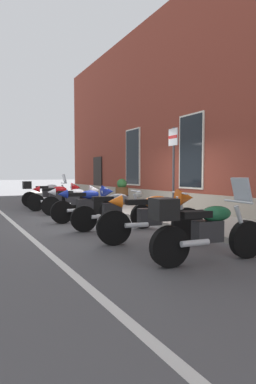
% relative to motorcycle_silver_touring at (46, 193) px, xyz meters
% --- Properties ---
extents(ground_plane, '(140.00, 140.00, 0.00)m').
position_rel_motorcycle_silver_touring_xyz_m(ground_plane, '(4.63, 1.32, -0.56)').
color(ground_plane, '#4C4C4F').
extents(sidewalk, '(29.59, 2.42, 0.12)m').
position_rel_motorcycle_silver_touring_xyz_m(sidewalk, '(4.63, 2.53, -0.50)').
color(sidewalk, gray).
rests_on(sidewalk, ground_plane).
extents(lane_stripe, '(29.59, 0.12, 0.01)m').
position_rel_motorcycle_silver_touring_xyz_m(lane_stripe, '(4.63, -1.88, -0.55)').
color(lane_stripe, silver).
rests_on(lane_stripe, ground_plane).
extents(brick_pub_facade, '(23.59, 5.77, 7.67)m').
position_rel_motorcycle_silver_touring_xyz_m(brick_pub_facade, '(4.63, 6.58, 3.27)').
color(brick_pub_facade, brown).
rests_on(brick_pub_facade, ground_plane).
extents(motorcycle_silver_touring, '(0.62, 2.17, 1.34)m').
position_rel_motorcycle_silver_touring_xyz_m(motorcycle_silver_touring, '(0.00, 0.00, 0.00)').
color(motorcycle_silver_touring, black).
rests_on(motorcycle_silver_touring, ground_plane).
extents(motorcycle_red_sport, '(0.72, 2.09, 1.02)m').
position_rel_motorcycle_silver_touring_xyz_m(motorcycle_red_sport, '(1.60, 0.08, -0.00)').
color(motorcycle_red_sport, black).
rests_on(motorcycle_red_sport, ground_plane).
extents(motorcycle_white_sport, '(0.72, 2.08, 0.98)m').
position_rel_motorcycle_silver_touring_xyz_m(motorcycle_white_sport, '(3.02, 0.24, -0.02)').
color(motorcycle_white_sport, black).
rests_on(motorcycle_white_sport, ground_plane).
extents(motorcycle_blue_sport, '(0.62, 2.00, 1.02)m').
position_rel_motorcycle_silver_touring_xyz_m(motorcycle_blue_sport, '(4.67, 0.03, -0.00)').
color(motorcycle_blue_sport, black).
rests_on(motorcycle_blue_sport, ground_plane).
extents(motorcycle_grey_naked, '(0.64, 2.07, 0.94)m').
position_rel_motorcycle_silver_touring_xyz_m(motorcycle_grey_naked, '(6.16, 0.09, -0.09)').
color(motorcycle_grey_naked, black).
rests_on(motorcycle_grey_naked, ground_plane).
extents(motorcycle_orange_sport, '(0.75, 2.16, 1.04)m').
position_rel_motorcycle_silver_touring_xyz_m(motorcycle_orange_sport, '(7.76, 0.18, 0.01)').
color(motorcycle_orange_sport, black).
rests_on(motorcycle_orange_sport, ground_plane).
extents(motorcycle_green_touring, '(0.68, 1.99, 1.29)m').
position_rel_motorcycle_silver_touring_xyz_m(motorcycle_green_touring, '(9.29, 0.01, -0.02)').
color(motorcycle_green_touring, black).
rests_on(motorcycle_green_touring, ground_plane).
extents(parking_sign, '(0.36, 0.07, 2.43)m').
position_rel_motorcycle_silver_touring_xyz_m(parking_sign, '(6.24, 1.75, 1.13)').
color(parking_sign, '#4C4C51').
rests_on(parking_sign, sidewalk).
extents(barrel_planter, '(0.55, 0.55, 1.03)m').
position_rel_motorcycle_silver_touring_xyz_m(barrel_planter, '(1.65, 2.66, 0.03)').
color(barrel_planter, brown).
rests_on(barrel_planter, sidewalk).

